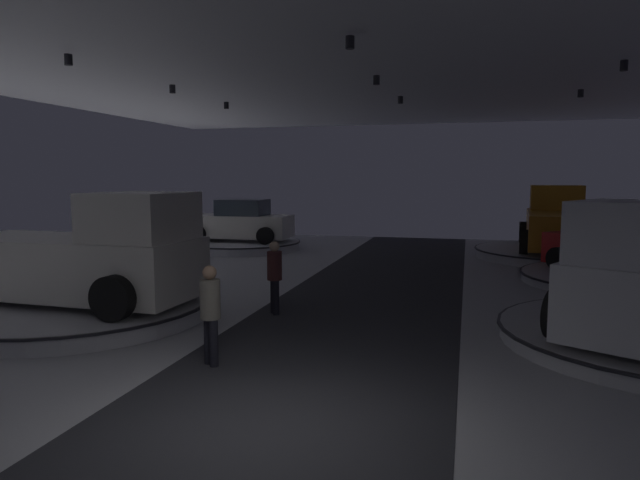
% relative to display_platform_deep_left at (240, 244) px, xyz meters
% --- Properties ---
extents(ground, '(24.00, 44.00, 0.06)m').
position_rel_display_platform_deep_left_xyz_m(ground, '(6.81, -15.80, -0.21)').
color(ground, '#B2B2B7').
extents(display_platform_deep_left, '(5.00, 5.00, 0.34)m').
position_rel_display_platform_deep_left_xyz_m(display_platform_deep_left, '(0.00, 0.00, 0.00)').
color(display_platform_deep_left, silver).
rests_on(display_platform_deep_left, ground).
extents(display_car_deep_left, '(4.29, 2.33, 1.71)m').
position_rel_display_platform_deep_left_xyz_m(display_car_deep_left, '(0.03, 0.00, 0.92)').
color(display_car_deep_left, silver).
rests_on(display_car_deep_left, display_platform_deep_left).
extents(display_platform_far_right, '(5.55, 5.55, 0.26)m').
position_rel_display_platform_deep_left_xyz_m(display_platform_far_right, '(13.35, -4.55, -0.04)').
color(display_platform_far_right, '#B7B7BC').
rests_on(display_platform_far_right, ground).
extents(display_car_far_right, '(4.22, 4.26, 1.71)m').
position_rel_display_platform_deep_left_xyz_m(display_car_far_right, '(13.37, -4.57, 0.84)').
color(display_car_far_right, red).
rests_on(display_car_far_right, display_platform_far_right).
extents(display_platform_deep_right, '(5.82, 5.82, 0.34)m').
position_rel_display_platform_deep_left_xyz_m(display_platform_deep_right, '(12.27, 0.36, 0.00)').
color(display_platform_deep_right, '#B7B7BC').
rests_on(display_platform_deep_right, ground).
extents(pickup_truck_deep_right, '(2.98, 5.45, 2.30)m').
position_rel_display_platform_deep_left_xyz_m(pickup_truck_deep_right, '(12.30, 0.68, 1.09)').
color(pickup_truck_deep_right, '#B77519').
rests_on(pickup_truck_deep_right, display_platform_deep_right).
extents(display_platform_mid_left, '(5.68, 5.68, 0.35)m').
position_rel_display_platform_deep_left_xyz_m(display_platform_mid_left, '(1.09, -11.64, 0.00)').
color(display_platform_mid_left, '#B7B7BC').
rests_on(display_platform_mid_left, ground).
extents(pickup_truck_mid_left, '(5.38, 2.81, 2.30)m').
position_rel_display_platform_deep_left_xyz_m(pickup_truck_mid_left, '(1.41, -11.65, 1.10)').
color(pickup_truck_mid_left, silver).
rests_on(pickup_truck_mid_left, display_platform_mid_left).
extents(visitor_walking_near, '(0.32, 0.32, 1.59)m').
position_rel_display_platform_deep_left_xyz_m(visitor_walking_near, '(5.23, -13.73, 0.72)').
color(visitor_walking_near, black).
rests_on(visitor_walking_near, ground).
extents(visitor_walking_far, '(0.32, 0.32, 1.59)m').
position_rel_display_platform_deep_left_xyz_m(visitor_walking_far, '(5.09, -10.29, 0.72)').
color(visitor_walking_far, black).
rests_on(visitor_walking_far, ground).
extents(stanchion_a, '(0.28, 0.28, 1.01)m').
position_rel_display_platform_deep_left_xyz_m(stanchion_a, '(2.85, -11.88, 0.18)').
color(stanchion_a, '#333338').
rests_on(stanchion_a, ground).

